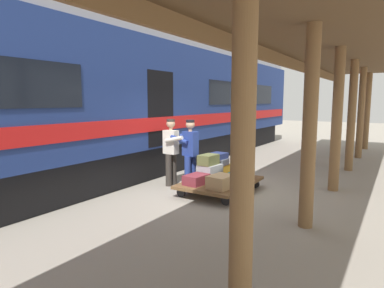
{
  "coord_description": "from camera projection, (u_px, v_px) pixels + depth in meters",
  "views": [
    {
      "loc": [
        -3.27,
        7.04,
        2.15
      ],
      "look_at": [
        0.84,
        0.55,
        1.15
      ],
      "focal_mm": 30.78,
      "sensor_mm": 36.0,
      "label": 1
    }
  ],
  "objects": [
    {
      "name": "suitcase_navy_fabric",
      "position": [
        218.0,
        156.0,
        8.4
      ],
      "size": [
        0.41,
        0.46,
        0.14
      ],
      "primitive_type": "cube",
      "rotation": [
        0.0,
        0.0,
        -0.09
      ],
      "color": "navy",
      "rests_on": "suitcase_slate_roller"
    },
    {
      "name": "suitcase_gray_aluminum",
      "position": [
        210.0,
        169.0,
        7.91
      ],
      "size": [
        0.47,
        0.58,
        0.2
      ],
      "primitive_type": "cube",
      "rotation": [
        0.0,
        0.0,
        -0.13
      ],
      "color": "#9EA0A5",
      "rests_on": "suitcase_orange_carryall"
    },
    {
      "name": "ground_plane",
      "position": [
        234.0,
        191.0,
        7.91
      ],
      "size": [
        60.0,
        60.0,
        0.0
      ],
      "primitive_type": "plane",
      "color": "gray"
    },
    {
      "name": "suitcase_slate_roller",
      "position": [
        219.0,
        162.0,
        8.39
      ],
      "size": [
        0.42,
        0.38,
        0.16
      ],
      "primitive_type": "cube",
      "rotation": [
        0.0,
        0.0,
        -0.0
      ],
      "color": "#4C515B",
      "rests_on": "suitcase_yellow_case"
    },
    {
      "name": "suitcase_burgundy_valise",
      "position": [
        196.0,
        179.0,
        7.48
      ],
      "size": [
        0.45,
        0.6,
        0.22
      ],
      "primitive_type": "cube",
      "rotation": [
        0.0,
        0.0,
        -0.09
      ],
      "color": "maroon",
      "rests_on": "luggage_cart"
    },
    {
      "name": "suitcase_olive_duffel",
      "position": [
        208.0,
        160.0,
        7.87
      ],
      "size": [
        0.37,
        0.51,
        0.24
      ],
      "primitive_type": "cube",
      "rotation": [
        0.0,
        0.0,
        -0.08
      ],
      "color": "brown",
      "rests_on": "suitcase_gray_aluminum"
    },
    {
      "name": "train_car",
      "position": [
        120.0,
        104.0,
        9.59
      ],
      "size": [
        3.02,
        21.69,
        4.0
      ],
      "color": "navy",
      "rests_on": "ground_plane"
    },
    {
      "name": "luggage_cart",
      "position": [
        220.0,
        183.0,
        7.8
      ],
      "size": [
        1.41,
        2.06,
        0.28
      ],
      "color": "brown",
      "rests_on": "ground_plane"
    },
    {
      "name": "suitcase_tan_vintage",
      "position": [
        221.0,
        182.0,
        7.14
      ],
      "size": [
        0.5,
        0.62,
        0.28
      ],
      "primitive_type": "cube",
      "rotation": [
        0.0,
        0.0,
        -0.1
      ],
      "color": "tan",
      "rests_on": "luggage_cart"
    },
    {
      "name": "suitcase_orange_carryall",
      "position": [
        208.0,
        176.0,
        7.95
      ],
      "size": [
        0.49,
        0.53,
        0.17
      ],
      "primitive_type": "cube",
      "rotation": [
        0.0,
        0.0,
        0.01
      ],
      "color": "#CC6B23",
      "rests_on": "luggage_cart"
    },
    {
      "name": "suitcase_cream_canvas",
      "position": [
        243.0,
        164.0,
        8.05
      ],
      "size": [
        0.4,
        0.38,
        0.16
      ],
      "primitive_type": "cube",
      "rotation": [
        0.0,
        0.0,
        -0.01
      ],
      "color": "beige",
      "rests_on": "suitcase_red_plastic"
    },
    {
      "name": "platform_canopy",
      "position": [
        326.0,
        45.0,
        6.46
      ],
      "size": [
        3.2,
        20.06,
        3.56
      ],
      "color": "brown",
      "rests_on": "ground_plane"
    },
    {
      "name": "porter_in_overalls",
      "position": [
        190.0,
        151.0,
        8.09
      ],
      "size": [
        0.7,
        0.49,
        1.7
      ],
      "color": "navy",
      "rests_on": "ground_plane"
    },
    {
      "name": "suitcase_teal_softside",
      "position": [
        232.0,
        179.0,
        7.62
      ],
      "size": [
        0.37,
        0.55,
        0.19
      ],
      "primitive_type": "cube",
      "rotation": [
        0.0,
        0.0,
        -0.01
      ],
      "color": "#1E666B",
      "rests_on": "luggage_cart"
    },
    {
      "name": "porter_by_door",
      "position": [
        172.0,
        150.0,
        8.37
      ],
      "size": [
        0.67,
        0.44,
        1.7
      ],
      "color": "#332D28",
      "rests_on": "ground_plane"
    },
    {
      "name": "suitcase_red_plastic",
      "position": [
        242.0,
        173.0,
        8.09
      ],
      "size": [
        0.44,
        0.56,
        0.26
      ],
      "primitive_type": "cube",
      "rotation": [
        0.0,
        0.0,
        -0.11
      ],
      "color": "#AD231E",
      "rests_on": "luggage_cart"
    },
    {
      "name": "suitcase_yellow_case",
      "position": [
        219.0,
        170.0,
        8.42
      ],
      "size": [
        0.38,
        0.56,
        0.27
      ],
      "primitive_type": "cube",
      "rotation": [
        0.0,
        0.0,
        0.0
      ],
      "color": "gold",
      "rests_on": "luggage_cart"
    }
  ]
}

